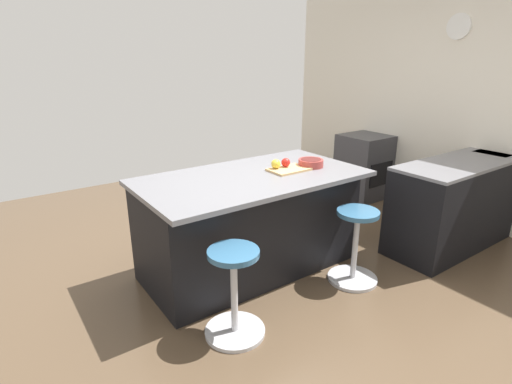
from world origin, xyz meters
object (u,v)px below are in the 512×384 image
object	(u,v)px
stool_by_window	(355,248)
fruit_bowl	(311,163)
cutting_board	(289,169)
apple_yellow	(276,164)
apple_red	(286,162)
kitchen_island	(250,222)
stool_middle	(234,296)
oven_range	(364,166)

from	to	relation	value
stool_by_window	fruit_bowl	xyz separation A→B (m)	(0.02, -0.59, 0.65)
cutting_board	apple_yellow	xyz separation A→B (m)	(0.10, -0.07, 0.05)
cutting_board	apple_red	xyz separation A→B (m)	(-0.01, -0.06, 0.05)
kitchen_island	stool_by_window	xyz separation A→B (m)	(-0.63, 0.72, -0.15)
cutting_board	apple_red	size ratio (longest dim) A/B	4.41
apple_yellow	stool_middle	bearing A→B (deg)	37.22
kitchen_island	apple_red	bearing A→B (deg)	171.93
kitchen_island	apple_yellow	world-z (taller)	apple_yellow
cutting_board	stool_middle	bearing A→B (deg)	31.62
kitchen_island	apple_red	world-z (taller)	apple_red
kitchen_island	apple_red	distance (m)	0.64
stool_by_window	apple_yellow	distance (m)	1.02
stool_by_window	apple_yellow	bearing A→B (deg)	-61.11
apple_red	stool_by_window	bearing A→B (deg)	111.43
kitchen_island	cutting_board	xyz separation A→B (m)	(-0.36, 0.11, 0.47)
stool_middle	cutting_board	bearing A→B (deg)	-148.38
oven_range	apple_red	xyz separation A→B (m)	(2.09, 0.80, 0.55)
stool_by_window	oven_range	bearing A→B (deg)	-141.23
cutting_board	fruit_bowl	world-z (taller)	fruit_bowl
kitchen_island	fruit_bowl	size ratio (longest dim) A/B	8.55
apple_red	fruit_bowl	bearing A→B (deg)	162.94
kitchen_island	apple_yellow	size ratio (longest dim) A/B	23.30
kitchen_island	fruit_bowl	distance (m)	0.80
stool_middle	fruit_bowl	size ratio (longest dim) A/B	2.88
fruit_bowl	apple_yellow	bearing A→B (deg)	-12.95
stool_middle	cutting_board	distance (m)	1.31
stool_middle	cutting_board	size ratio (longest dim) A/B	1.86
apple_red	apple_yellow	bearing A→B (deg)	-3.40
cutting_board	apple_yellow	world-z (taller)	apple_yellow
stool_by_window	cutting_board	bearing A→B (deg)	-65.95
fruit_bowl	apple_red	bearing A→B (deg)	-17.06
oven_range	cutting_board	world-z (taller)	cutting_board
oven_range	fruit_bowl	xyz separation A→B (m)	(1.85, 0.88, 0.53)
cutting_board	apple_yellow	bearing A→B (deg)	-33.23
stool_by_window	cutting_board	distance (m)	0.91
kitchen_island	fruit_bowl	bearing A→B (deg)	168.27
kitchen_island	cutting_board	bearing A→B (deg)	162.71
stool_middle	apple_red	size ratio (longest dim) A/B	8.23
stool_by_window	stool_middle	distance (m)	1.25
apple_yellow	fruit_bowl	xyz separation A→B (m)	(-0.35, 0.08, -0.02)
stool_middle	apple_yellow	size ratio (longest dim) A/B	7.86
kitchen_island	oven_range	bearing A→B (deg)	-162.96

